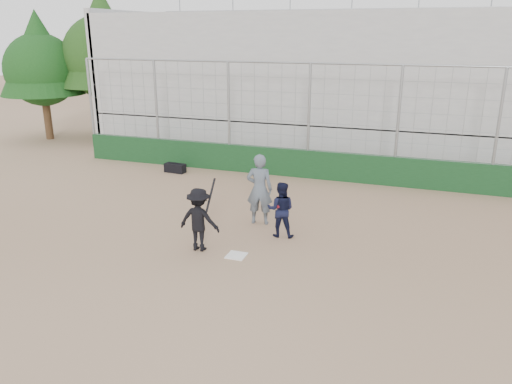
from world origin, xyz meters
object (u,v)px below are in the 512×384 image
(batter_at_plate, at_px, (199,219))
(umpire, at_px, (259,193))
(catcher_crouched, at_px, (281,218))
(equipment_bag, at_px, (175,168))

(batter_at_plate, bearing_deg, umpire, 69.37)
(umpire, bearing_deg, catcher_crouched, 130.21)
(batter_at_plate, relative_size, equipment_bag, 2.13)
(batter_at_plate, bearing_deg, equipment_bag, 122.72)
(umpire, distance_m, equipment_bag, 6.08)
(equipment_bag, bearing_deg, catcher_crouched, -40.08)
(umpire, bearing_deg, equipment_bag, -48.29)
(umpire, height_order, equipment_bag, umpire)
(catcher_crouched, relative_size, umpire, 0.57)
(catcher_crouched, height_order, umpire, umpire)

